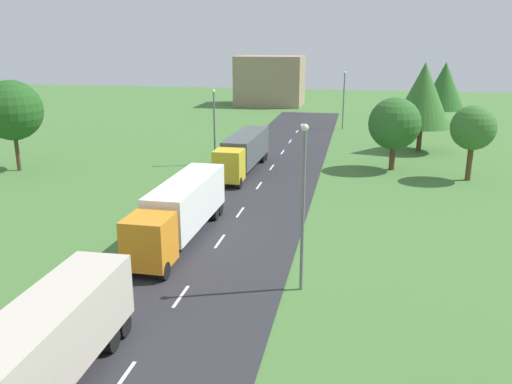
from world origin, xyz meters
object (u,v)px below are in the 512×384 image
truck_lead (24,365)px  truck_third (243,151)px  tree_pine (473,128)px  tree_ash (444,86)px  truck_second (181,209)px  lamppost_third (214,123)px  lamppost_second (303,201)px  lamppost_fourth (344,97)px  tree_elm (423,95)px  tree_maple (12,110)px  tree_birch (395,124)px  distant_building (270,81)px

truck_lead → truck_third: bearing=90.4°
tree_pine → tree_ash: tree_ash is taller
truck_second → lamppost_third: bearing=99.5°
lamppost_second → tree_pine: bearing=63.2°
tree_ash → truck_lead: bearing=-107.9°
truck_second → lamppost_second: lamppost_second is taller
truck_lead → lamppost_fourth: lamppost_fourth is taller
truck_lead → tree_elm: (17.63, 49.52, 4.38)m
lamppost_second → tree_ash: size_ratio=0.94×
truck_lead → tree_ash: 74.50m
truck_third → truck_second: bearing=-90.2°
truck_second → tree_elm: tree_elm is taller
tree_pine → tree_elm: 13.28m
truck_lead → truck_second: 17.12m
truck_lead → tree_pine: size_ratio=1.86×
tree_maple → truck_second: bearing=-34.5°
tree_birch → tree_pine: 7.31m
lamppost_second → distant_building: distant_building is taller
truck_second → distant_building: size_ratio=1.00×
truck_second → tree_ash: 58.59m
lamppost_third → tree_pine: (24.64, -1.75, 0.53)m
lamppost_third → distant_building: (-2.90, 52.20, 0.37)m
lamppost_second → tree_maple: tree_maple is taller
tree_maple → lamppost_second: bearing=-34.3°
lamppost_third → truck_lead: bearing=-84.3°
tree_birch → truck_second: bearing=-122.6°
truck_third → tree_pine: bearing=2.5°
tree_maple → tree_elm: (39.93, 17.24, 0.52)m
lamppost_third → lamppost_fourth: 28.00m
tree_ash → tree_maple: bearing=-139.6°
truck_lead → tree_pine: bearing=60.5°
truck_third → tree_elm: size_ratio=1.30×
tree_birch → tree_pine: tree_birch is taller
lamppost_third → lamppost_fourth: bearing=64.2°
lamppost_third → tree_elm: tree_elm is taller
tree_maple → lamppost_third: bearing=18.6°
lamppost_second → lamppost_third: (-11.93, 26.92, -0.51)m
truck_lead → tree_maple: tree_maple is taller
truck_second → lamppost_third: (-3.56, 21.35, 2.17)m
tree_birch → tree_maple: (-36.37, -7.29, 1.33)m
truck_third → distant_building: distant_building is taller
tree_pine → tree_ash: (2.12, 34.07, 0.93)m
truck_second → lamppost_second: bearing=-33.6°
truck_third → tree_pine: tree_pine is taller
truck_third → lamppost_second: 25.76m
truck_third → tree_elm: tree_elm is taller
distant_building → truck_third: bearing=-83.2°
lamppost_second → lamppost_fourth: (0.28, 52.12, -0.26)m
lamppost_third → tree_birch: lamppost_third is taller
lamppost_fourth → distant_building: size_ratio=0.65×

